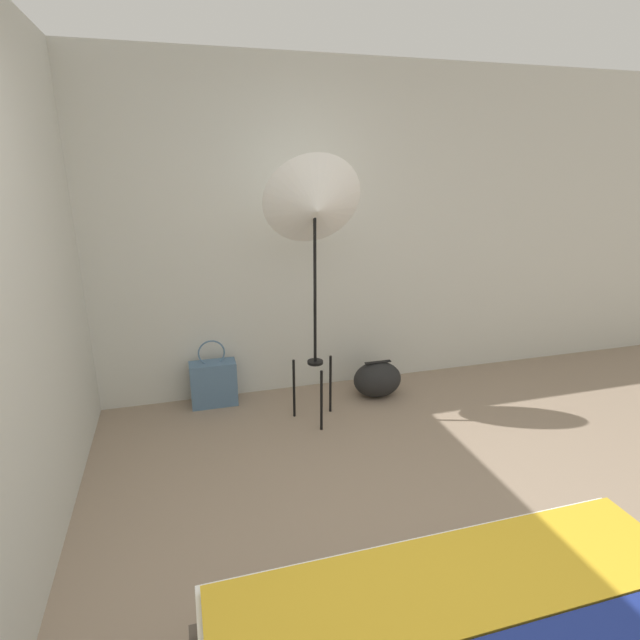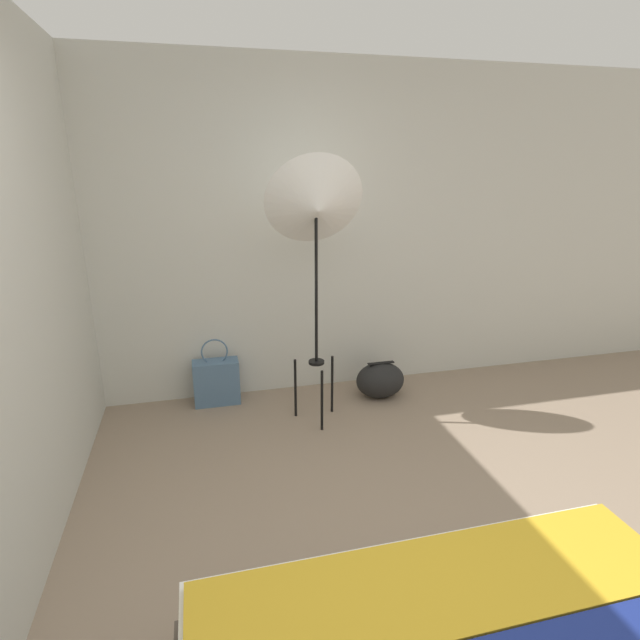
{
  "view_description": "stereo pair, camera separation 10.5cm",
  "coord_description": "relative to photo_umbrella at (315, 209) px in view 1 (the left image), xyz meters",
  "views": [
    {
      "loc": [
        -0.75,
        -1.3,
        1.85
      ],
      "look_at": [
        0.1,
        1.68,
        0.87
      ],
      "focal_mm": 28.0,
      "sensor_mm": 36.0,
      "label": 1
    },
    {
      "loc": [
        -0.65,
        -1.32,
        1.85
      ],
      "look_at": [
        0.1,
        1.68,
        0.87
      ],
      "focal_mm": 28.0,
      "sensor_mm": 36.0,
      "label": 2
    }
  ],
  "objects": [
    {
      "name": "wall_back",
      "position": [
        -0.14,
        0.61,
        -0.25
      ],
      "size": [
        8.0,
        0.05,
        2.6
      ],
      "color": "beige",
      "rests_on": "ground_plane"
    },
    {
      "name": "duffel_bag",
      "position": [
        0.59,
        0.24,
        -1.41
      ],
      "size": [
        0.4,
        0.29,
        0.3
      ],
      "color": "black",
      "rests_on": "ground_plane"
    },
    {
      "name": "photo_umbrella",
      "position": [
        0.0,
        0.0,
        0.0
      ],
      "size": [
        0.68,
        0.43,
        1.91
      ],
      "color": "black",
      "rests_on": "ground_plane"
    },
    {
      "name": "wall_side_left",
      "position": [
        -1.6,
        -0.94,
        -0.25
      ],
      "size": [
        0.05,
        8.0,
        2.6
      ],
      "color": "beige",
      "rests_on": "ground_plane"
    },
    {
      "name": "tote_bag",
      "position": [
        -0.71,
        0.45,
        -1.37
      ],
      "size": [
        0.36,
        0.16,
        0.54
      ],
      "color": "slate",
      "rests_on": "ground_plane"
    }
  ]
}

